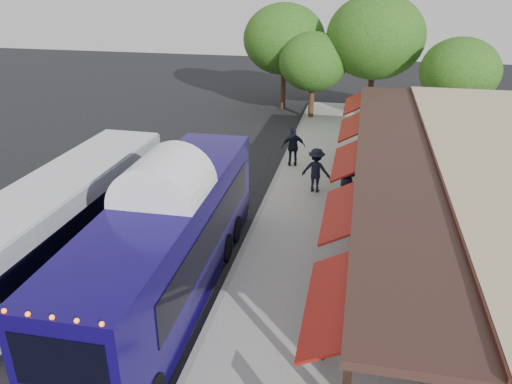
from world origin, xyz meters
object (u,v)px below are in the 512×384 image
Objects in this scene: ped_b at (346,178)px; ped_c at (293,147)px; coach_bus at (168,239)px; ped_d at (316,170)px; ped_a at (320,331)px; city_bus at (64,215)px.

ped_b is 4.37m from ped_c.
coach_bus is 5.74× the size of ped_d.
coach_bus reaches higher than ped_b.
ped_c is at bearing 113.11° from ped_a.
ped_b is at bearing 114.32° from ped_c.
ped_c is at bearing 78.87° from coach_bus.
city_bus is at bearing 39.61° from ped_b.
city_bus reaches higher than ped_b.
coach_bus is 4.35m from city_bus.
ped_a is at bearing 105.18° from ped_d.
ped_d is at bearing 66.74° from coach_bus.
ped_a is 13.26m from ped_c.
ped_c is (2.05, 11.16, -0.79)m from coach_bus.
city_bus is 10.90m from ped_b.
coach_bus reaches higher than ped_c.
ped_a is (4.52, -1.87, -0.98)m from coach_bus.
ped_c is (6.18, 9.84, -0.47)m from city_bus.
ped_b is 0.99× the size of ped_c.
ped_b is (4.71, 7.69, -0.79)m from coach_bus.
ped_c is at bearing -55.51° from ped_d.
ped_a is 10.20m from ped_d.
coach_bus is 1.04× the size of city_bus.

